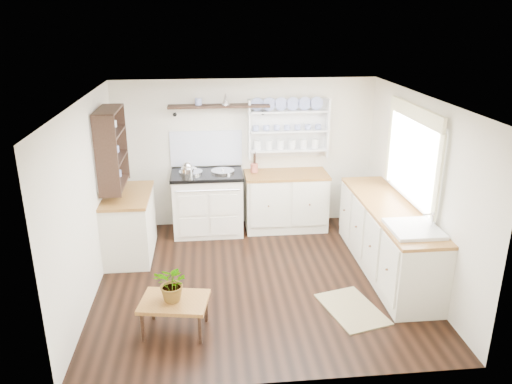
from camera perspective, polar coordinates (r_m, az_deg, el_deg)
The scene contains 19 objects.
floor at distance 6.48m, azimuth 0.25°, elevation -9.94°, with size 4.00×3.80×0.01m, color black.
wall_back at distance 7.80m, azimuth -1.20°, elevation 4.43°, with size 4.00×0.02×2.30m, color silver.
wall_right at distance 6.50m, azimuth 18.07°, elevation 0.27°, with size 0.02×3.80×2.30m, color silver.
wall_left at distance 6.13m, azimuth -18.67°, elevation -0.98°, with size 0.02×3.80×2.30m, color silver.
ceiling at distance 5.70m, azimuth 0.29°, elevation 10.56°, with size 4.00×3.80×0.01m, color white.
window at distance 6.50m, azimuth 17.53°, elevation 4.15°, with size 0.08×1.55×1.22m.
aga_cooker at distance 7.67m, azimuth -5.52°, elevation -1.14°, with size 1.07×0.74×0.99m.
back_cabinets at distance 7.80m, azimuth 3.41°, elevation -0.93°, with size 1.27×0.63×0.90m.
right_cabinets at distance 6.73m, azimuth 14.77°, elevation -5.07°, with size 0.62×2.43×0.90m.
belfast_sink at distance 5.96m, azimuth 17.49°, elevation -5.07°, with size 0.55×0.60×0.45m.
left_cabinets at distance 7.14m, azimuth -14.24°, elevation -3.54°, with size 0.62×1.13×0.90m.
plate_rack at distance 7.74m, azimuth 3.64°, elevation 7.38°, with size 1.20×0.22×0.90m.
high_shelf at distance 7.49m, azimuth -4.26°, elevation 9.70°, with size 1.50×0.29×0.16m.
left_shelving at distance 6.82m, azimuth -16.17°, elevation 4.88°, with size 0.28×0.80×1.05m, color black.
kettle at distance 7.38m, azimuth -7.83°, elevation 2.50°, with size 0.19×0.19×0.23m, color silver, non-canonical shape.
utensil_crock at distance 7.65m, azimuth -0.21°, elevation 2.77°, with size 0.11×0.11×0.13m, color #A94F3D.
center_table at distance 5.44m, azimuth -9.30°, elevation -12.50°, with size 0.77×0.61×0.38m.
potted_plant at distance 5.31m, azimuth -9.45°, elevation -10.24°, with size 0.36×0.31×0.40m, color #3F7233.
floor_rug at distance 5.99m, azimuth 10.91°, elevation -13.00°, with size 0.55×0.85×0.02m, color olive.
Camera 1 is at (-0.59, -5.60, 3.21)m, focal length 35.00 mm.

